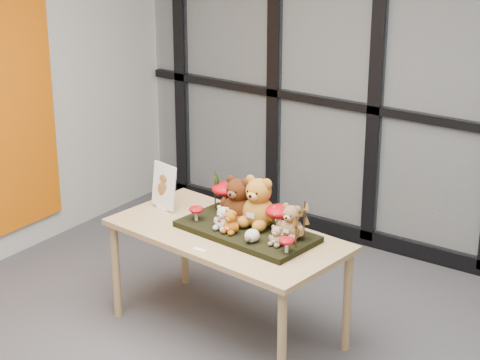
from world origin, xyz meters
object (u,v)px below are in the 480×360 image
Objects in this scene: bear_beige_small at (277,235)px; plush_cream_hedgehog at (252,235)px; bear_brown_medium at (238,197)px; mushroom_back_right at (279,217)px; bear_tan_back at (292,219)px; diorama_tray at (247,232)px; bear_small_yellow at (231,220)px; bear_white_bow at (223,217)px; display_table at (227,243)px; sign_holder at (164,188)px; mushroom_back_left at (226,195)px; mushroom_front_left at (196,212)px; bear_pooh_yellow at (259,199)px; mushroom_front_right at (287,244)px.

bear_beige_small reaches higher than plush_cream_hedgehog.
bear_brown_medium reaches higher than mushroom_back_right.
bear_tan_back is at bearing 54.53° from plush_cream_hedgehog.
diorama_tray is at bearing -26.19° from bear_brown_medium.
bear_beige_small is (0.31, 0.00, -0.01)m from bear_small_yellow.
bear_small_yellow is at bearing -4.88° from bear_white_bow.
sign_holder reaches higher than display_table.
bear_small_yellow reaches higher than diorama_tray.
mushroom_back_left is (-0.28, 0.18, 0.11)m from diorama_tray.
display_table is 6.58× the size of bear_tan_back.
plush_cream_hedgehog is (0.24, -0.05, -0.04)m from bear_white_bow.
bear_white_bow reaches higher than display_table.
mushroom_front_left is (-0.28, 0.03, -0.03)m from bear_small_yellow.
bear_brown_medium is 0.27m from mushroom_front_left.
display_table is 0.58m from sign_holder.
bear_beige_small is (0.38, -0.05, 0.17)m from display_table.
diorama_tray is 3.61× the size of bear_tan_back.
bear_brown_medium is 0.33m from plush_cream_hedgehog.
bear_small_yellow is at bearing -106.04° from bear_pooh_yellow.
bear_tan_back reaches higher than mushroom_back_left.
mushroom_front_right is (0.47, -0.10, 0.15)m from display_table.
mushroom_front_right is (0.09, -0.05, -0.02)m from bear_beige_small.
mushroom_front_left reaches higher than diorama_tray.
display_table is 0.29m from plush_cream_hedgehog.
diorama_tray is at bearing 8.24° from sign_holder.
display_table is 11.62× the size of bear_beige_small.
diorama_tray is 0.39m from mushroom_front_right.
bear_pooh_yellow reaches higher than sign_holder.
display_table is at bearing 178.38° from bear_beige_small.
mushroom_front_right is 1.02m from sign_holder.
bear_brown_medium reaches higher than sign_holder.
sign_holder reaches higher than plush_cream_hedgehog.
bear_white_bow is (-0.06, 0.01, 0.00)m from bear_small_yellow.
mushroom_back_right is at bearing 16.39° from mushroom_front_left.
bear_tan_back is at bearing -13.92° from mushroom_back_left.
mushroom_back_left is 1.08× the size of mushroom_back_right.
bear_beige_small is 0.14m from plush_cream_hedgehog.
mushroom_back_left is 0.46m from mushroom_back_right.
display_table is 0.34m from mushroom_back_left.
mushroom_back_right is at bearing 36.81° from bear_white_bow.
display_table is 4.87× the size of bear_brown_medium.
bear_white_bow is at bearing -149.34° from mushroom_back_right.
mushroom_front_right is at bearing 0.11° from bear_small_yellow.
diorama_tray is at bearing -166.11° from bear_tan_back.
sign_holder is at bearing 178.31° from bear_beige_small.
display_table is at bearing 3.25° from sign_holder.
bear_beige_small reaches higher than mushroom_front_right.
bear_small_yellow is (0.07, -0.17, -0.08)m from bear_brown_medium.
mushroom_front_right is at bearing -5.65° from display_table.
bear_white_bow reaches higher than bear_beige_small.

